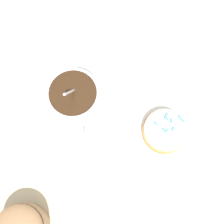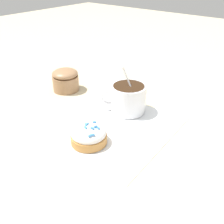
% 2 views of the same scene
% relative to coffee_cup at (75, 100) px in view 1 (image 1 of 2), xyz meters
% --- Properties ---
extents(ground_plane, '(3.00, 3.00, 0.00)m').
position_rel_coffee_cup_xyz_m(ground_plane, '(-0.08, -0.01, -0.04)').
color(ground_plane, '#C6B793').
extents(paper_napkin, '(0.29, 0.29, 0.00)m').
position_rel_coffee_cup_xyz_m(paper_napkin, '(-0.08, -0.01, -0.04)').
color(paper_napkin, white).
rests_on(paper_napkin, ground_plane).
extents(coffee_cup, '(0.09, 0.11, 0.12)m').
position_rel_coffee_cup_xyz_m(coffee_cup, '(0.00, 0.00, 0.00)').
color(coffee_cup, white).
rests_on(coffee_cup, paper_napkin).
extents(frosted_pastry, '(0.08, 0.08, 0.04)m').
position_rel_coffee_cup_xyz_m(frosted_pastry, '(-0.16, -0.02, -0.02)').
color(frosted_pastry, '#C18442').
rests_on(frosted_pastry, paper_napkin).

